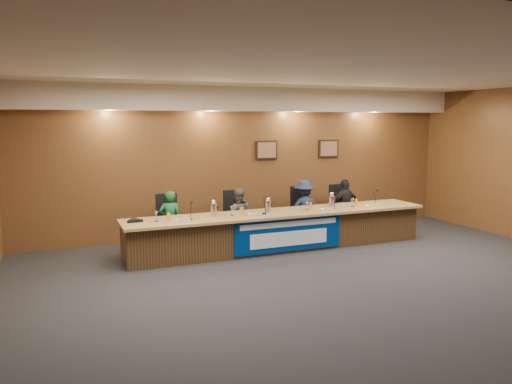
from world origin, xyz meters
The scene contains 39 objects.
floor centered at (0.00, 0.00, 0.00)m, with size 10.00×10.00×0.00m, color black.
ceiling centered at (0.00, 0.00, 3.20)m, with size 10.00×8.00×0.04m, color silver.
wall_back centered at (0.00, 4.00, 1.60)m, with size 10.00×0.04×3.20m, color brown.
soffit centered at (0.00, 3.75, 2.95)m, with size 10.00×0.50×0.50m, color beige.
dais_body centered at (0.00, 2.40, 0.35)m, with size 6.00×0.80×0.70m, color #422D17.
dais_top centered at (0.00, 2.35, 0.72)m, with size 6.10×0.95×0.05m, color #9E7A4A.
banner centered at (0.00, 1.99, 0.38)m, with size 2.20×0.02×0.65m, color navy.
banner_text_upper centered at (0.00, 1.97, 0.58)m, with size 2.00×0.01×0.10m, color silver.
banner_text_lower centered at (0.00, 1.97, 0.30)m, with size 1.60×0.01×0.28m, color silver.
wall_photo_left centered at (0.40, 3.97, 1.85)m, with size 0.52×0.04×0.42m, color black.
wall_photo_right centered at (2.00, 3.97, 1.85)m, with size 0.52×0.04×0.42m, color black.
panelist_a centered at (-2.01, 3.10, 0.59)m, with size 0.43×0.28×1.18m, color #13562A.
panelist_b centered at (-0.60, 3.10, 0.57)m, with size 0.56×0.44×1.15m, color #4F5154.
panelist_c centered at (0.91, 3.10, 0.62)m, with size 0.80×0.46×1.25m, color #17223D.
panelist_d centered at (1.95, 3.10, 0.61)m, with size 0.71×0.30×1.22m, color black.
office_chair_a centered at (-2.01, 3.20, 0.48)m, with size 0.48×0.48×0.08m, color black.
office_chair_b centered at (-0.60, 3.20, 0.48)m, with size 0.48×0.48×0.08m, color black.
office_chair_c centered at (0.91, 3.20, 0.48)m, with size 0.48×0.48×0.08m, color black.
office_chair_d centered at (1.95, 3.20, 0.48)m, with size 0.48×0.48×0.08m, color black.
nameplate_a centered at (-1.99, 2.09, 0.80)m, with size 0.24×0.06×0.09m, color white.
microphone_a centered at (-1.83, 2.26, 0.76)m, with size 0.07×0.07×0.02m, color black.
juice_glass_a centered at (-2.22, 2.28, 0.82)m, with size 0.06×0.06×0.15m, color orange.
water_glass_a centered at (-2.43, 2.33, 0.84)m, with size 0.08×0.08×0.18m, color silver.
nameplate_b centered at (-0.61, 2.14, 0.80)m, with size 0.24×0.06×0.09m, color white.
microphone_b centered at (-0.40, 2.26, 0.76)m, with size 0.07×0.07×0.02m, color black.
juice_glass_b centered at (-0.82, 2.33, 0.82)m, with size 0.06×0.06×0.15m, color orange.
water_glass_b centered at (-1.02, 2.33, 0.84)m, with size 0.08×0.08×0.18m, color silver.
nameplate_c centered at (0.90, 2.08, 0.80)m, with size 0.24×0.06×0.09m, color white.
microphone_c centered at (1.10, 2.23, 0.76)m, with size 0.07×0.07×0.02m, color black.
juice_glass_c centered at (0.63, 2.32, 0.82)m, with size 0.06×0.06×0.15m, color orange.
water_glass_c centered at (0.54, 2.31, 0.84)m, with size 0.08×0.08×0.18m, color silver.
nameplate_d centered at (1.96, 2.09, 0.80)m, with size 0.24×0.06×0.09m, color white.
microphone_d centered at (2.09, 2.25, 0.76)m, with size 0.07×0.07×0.02m, color black.
juice_glass_d centered at (1.71, 2.33, 0.82)m, with size 0.06×0.06×0.15m, color orange.
water_glass_d centered at (1.58, 2.29, 0.84)m, with size 0.08×0.08×0.18m, color silver.
carafe_left centered at (-1.35, 2.40, 0.87)m, with size 0.12×0.12×0.25m, color silver.
carafe_mid centered at (-0.26, 2.40, 0.87)m, with size 0.11×0.11×0.23m, color silver.
carafe_right centered at (1.20, 2.46, 0.87)m, with size 0.13×0.13×0.24m, color silver.
speakerphone centered at (-2.79, 2.44, 0.78)m, with size 0.32×0.32×0.05m, color black.
Camera 1 is at (-4.10, -6.26, 2.50)m, focal length 35.00 mm.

